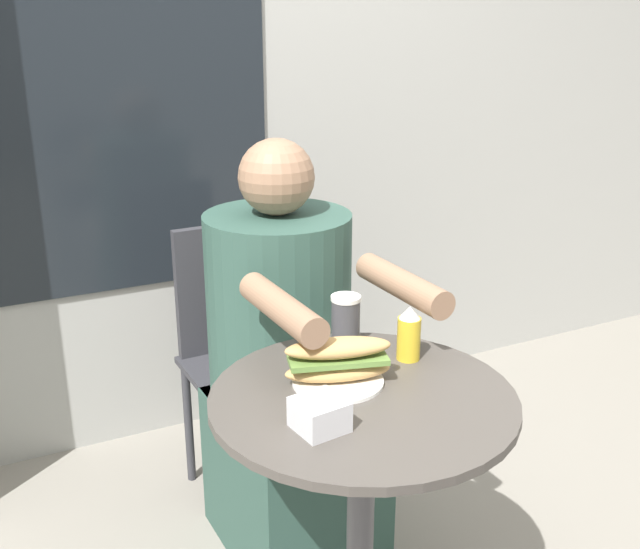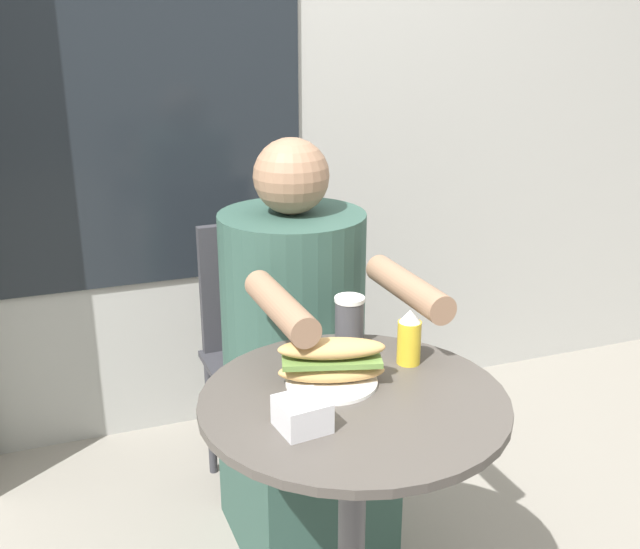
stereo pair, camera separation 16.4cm
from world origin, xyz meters
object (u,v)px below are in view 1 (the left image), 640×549
Objects in this scene: cafe_table at (361,481)px; condiment_bottle at (409,334)px; seated_diner at (287,386)px; drink_cup at (346,319)px; sandwich_on_plate at (338,363)px; diner_chair at (240,336)px.

cafe_table is 5.89× the size of condiment_bottle.
drink_cup is at bearing 94.75° from seated_diner.
seated_diner is 9.37× the size of condiment_bottle.
sandwich_on_plate is 0.20m from condiment_bottle.
seated_diner is at bearing 96.50° from drink_cup.
sandwich_on_plate is 1.86× the size of condiment_bottle.
sandwich_on_plate is at bearing -170.45° from condiment_bottle.
seated_diner is at bearing 83.61° from cafe_table.
diner_chair reaches higher than drink_cup.
cafe_table is 0.26m from sandwich_on_plate.
condiment_bottle is (0.18, 0.10, 0.27)m from cafe_table.
diner_chair is 0.35m from seated_diner.
seated_diner reaches higher than drink_cup.
seated_diner is 5.02× the size of sandwich_on_plate.
condiment_bottle is (0.12, -0.77, 0.29)m from diner_chair.
cafe_table is 0.88m from diner_chair.
diner_chair is 7.40× the size of drink_cup.
cafe_table is 0.34m from condiment_bottle.
diner_chair reaches higher than sandwich_on_plate.
condiment_bottle is at bearing 97.10° from diner_chair.
cafe_table is 3.16× the size of sandwich_on_plate.
condiment_bottle is at bearing 30.45° from cafe_table.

